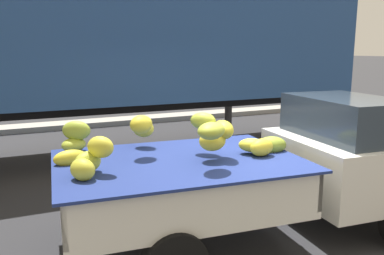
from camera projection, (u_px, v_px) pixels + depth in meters
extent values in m
plane|color=#28282B|center=(264.00, 237.00, 4.98)|extent=(220.00, 220.00, 0.00)
cube|color=gray|center=(108.00, 122.00, 12.41)|extent=(80.00, 0.80, 0.16)
cube|color=silver|center=(355.00, 164.00, 5.38)|extent=(2.06, 1.93, 0.78)
cube|color=#28333D|center=(347.00, 117.00, 5.20)|extent=(1.19, 1.64, 0.52)
cube|color=silver|center=(179.00, 201.00, 4.61)|extent=(2.77, 2.00, 0.08)
cube|color=silver|center=(160.00, 161.00, 5.35)|extent=(2.60, 0.30, 0.44)
cube|color=silver|center=(206.00, 207.00, 3.78)|extent=(2.60, 0.30, 0.44)
cube|color=silver|center=(277.00, 169.00, 4.98)|extent=(0.22, 1.75, 0.44)
cube|color=silver|center=(62.00, 193.00, 4.15)|extent=(0.22, 1.75, 0.44)
cube|color=#B21914|center=(159.00, 163.00, 5.39)|extent=(2.50, 0.26, 0.07)
cube|color=navy|center=(179.00, 161.00, 4.52)|extent=(2.90, 2.13, 0.03)
ellipsoid|color=#9AA72F|center=(74.00, 145.00, 4.83)|extent=(0.38, 0.36, 0.17)
ellipsoid|color=gold|center=(100.00, 147.00, 3.94)|extent=(0.33, 0.33, 0.22)
ellipsoid|color=gold|center=(143.00, 129.00, 5.04)|extent=(0.34, 0.36, 0.22)
ellipsoid|color=#9FAD32|center=(203.00, 121.00, 4.72)|extent=(0.36, 0.37, 0.20)
ellipsoid|color=olive|center=(271.00, 145.00, 4.88)|extent=(0.42, 0.32, 0.22)
ellipsoid|color=gold|center=(212.00, 141.00, 4.42)|extent=(0.33, 0.27, 0.23)
ellipsoid|color=gold|center=(223.00, 130.00, 4.49)|extent=(0.31, 0.41, 0.21)
ellipsoid|color=gold|center=(71.00, 158.00, 4.34)|extent=(0.38, 0.21, 0.18)
ellipsoid|color=#A9B232|center=(88.00, 162.00, 3.98)|extent=(0.36, 0.32, 0.22)
ellipsoid|color=gold|center=(252.00, 145.00, 4.72)|extent=(0.39, 0.37, 0.16)
ellipsoid|color=gold|center=(83.00, 170.00, 3.80)|extent=(0.31, 0.33, 0.22)
ellipsoid|color=gold|center=(141.00, 124.00, 4.54)|extent=(0.37, 0.36, 0.21)
ellipsoid|color=#A1AE32|center=(211.00, 131.00, 4.06)|extent=(0.43, 0.41, 0.18)
ellipsoid|color=#95A832|center=(76.00, 131.00, 4.82)|extent=(0.39, 0.34, 0.24)
ellipsoid|color=yellow|center=(262.00, 147.00, 4.63)|extent=(0.33, 0.24, 0.21)
cylinder|color=black|center=(317.00, 178.00, 6.27)|extent=(0.66, 0.26, 0.64)
cylinder|color=black|center=(138.00, 200.00, 5.35)|extent=(0.66, 0.26, 0.64)
cube|color=navy|center=(89.00, 35.00, 8.19)|extent=(12.05, 2.73, 2.70)
cube|color=black|center=(92.00, 107.00, 8.48)|extent=(11.05, 0.61, 0.30)
cylinder|color=#38383A|center=(228.00, 118.00, 9.88)|extent=(0.18, 0.18, 1.25)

